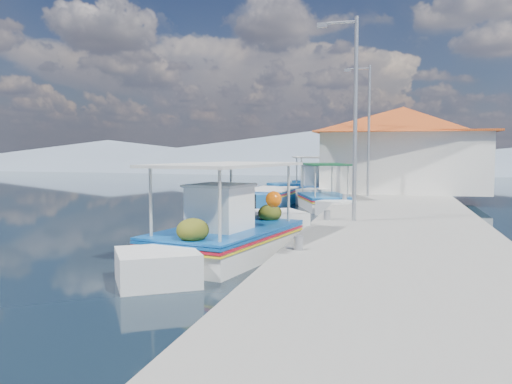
# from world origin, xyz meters

# --- Properties ---
(ground) EXTENTS (160.00, 160.00, 0.00)m
(ground) POSITION_xyz_m (0.00, 0.00, 0.00)
(ground) COLOR black
(ground) RESTS_ON ground
(quay) EXTENTS (5.00, 44.00, 0.50)m
(quay) POSITION_xyz_m (5.90, 6.00, 0.25)
(quay) COLOR gray
(quay) RESTS_ON ground
(bollards) EXTENTS (0.20, 17.20, 0.30)m
(bollards) POSITION_xyz_m (3.80, 5.25, 0.65)
(bollards) COLOR #A5A8AD
(bollards) RESTS_ON quay
(main_caique) EXTENTS (3.26, 7.57, 2.55)m
(main_caique) POSITION_xyz_m (1.82, -1.80, 0.49)
(main_caique) COLOR white
(main_caique) RESTS_ON ground
(caique_green_canopy) EXTENTS (3.14, 5.66, 2.26)m
(caique_green_canopy) POSITION_xyz_m (2.79, 9.51, 0.34)
(caique_green_canopy) COLOR white
(caique_green_canopy) RESTS_ON ground
(caique_blue_hull) EXTENTS (2.16, 6.55, 1.17)m
(caique_blue_hull) POSITION_xyz_m (0.04, 10.94, 0.32)
(caique_blue_hull) COLOR #1B5FA3
(caique_blue_hull) RESTS_ON ground
(caique_far) EXTENTS (3.27, 6.99, 2.53)m
(caique_far) POSITION_xyz_m (1.55, 14.74, 0.47)
(caique_far) COLOR #1B5FA3
(caique_far) RESTS_ON ground
(harbor_building) EXTENTS (10.49, 10.49, 4.40)m
(harbor_building) POSITION_xyz_m (6.20, 15.00, 2.78)
(harbor_building) COLOR white
(harbor_building) RESTS_ON quay
(lamp_post_near) EXTENTS (1.21, 0.14, 6.00)m
(lamp_post_near) POSITION_xyz_m (4.51, 2.00, 3.85)
(lamp_post_near) COLOR #A5A8AD
(lamp_post_near) RESTS_ON quay
(lamp_post_far) EXTENTS (1.21, 0.14, 6.00)m
(lamp_post_far) POSITION_xyz_m (4.51, 11.00, 3.85)
(lamp_post_far) COLOR #A5A8AD
(lamp_post_far) RESTS_ON quay
(mountain_ridge) EXTENTS (171.40, 96.00, 5.50)m
(mountain_ridge) POSITION_xyz_m (6.54, 56.00, 2.04)
(mountain_ridge) COLOR gray
(mountain_ridge) RESTS_ON ground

